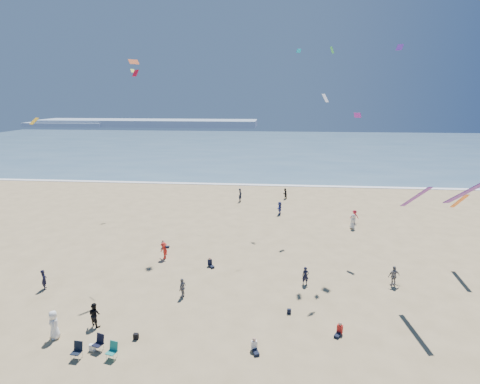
{
  "coord_description": "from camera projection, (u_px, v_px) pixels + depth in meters",
  "views": [
    {
      "loc": [
        4.31,
        -16.93,
        14.66
      ],
      "look_at": [
        2.0,
        8.0,
        8.24
      ],
      "focal_mm": 28.0,
      "sensor_mm": 36.0,
      "label": 1
    }
  ],
  "objects": [
    {
      "name": "seated_group",
      "position": [
        234.0,
        302.0,
        26.7
      ],
      "size": [
        16.12,
        20.52,
        0.84
      ],
      "color": "silver",
      "rests_on": "ground"
    },
    {
      "name": "standing_flyers",
      "position": [
        279.0,
        254.0,
        33.69
      ],
      "size": [
        33.7,
        41.25,
        1.91
      ],
      "color": "black",
      "rests_on": "ground"
    },
    {
      "name": "chair_cluster",
      "position": [
        95.0,
        349.0,
        21.61
      ],
      "size": [
        2.69,
        1.51,
        1.0
      ],
      "color": "black",
      "rests_on": "ground"
    },
    {
      "name": "ocean",
      "position": [
        260.0,
        147.0,
        111.98
      ],
      "size": [
        220.0,
        100.0,
        0.06
      ],
      "primitive_type": "cube",
      "color": "#476B84",
      "rests_on": "ground"
    },
    {
      "name": "white_tote",
      "position": [
        92.0,
        347.0,
        22.2
      ],
      "size": [
        0.35,
        0.2,
        0.4
      ],
      "primitive_type": "cube",
      "color": "white",
      "rests_on": "ground"
    },
    {
      "name": "headland_near",
      "position": [
        67.0,
        124.0,
        188.2
      ],
      "size": [
        40.0,
        14.0,
        2.0
      ],
      "primitive_type": "cube",
      "color": "#7A8EA8",
      "rests_on": "ground"
    },
    {
      "name": "headland_far",
      "position": [
        148.0,
        123.0,
        189.3
      ],
      "size": [
        110.0,
        20.0,
        3.2
      ],
      "primitive_type": "cube",
      "color": "#7A8EA8",
      "rests_on": "ground"
    },
    {
      "name": "black_backpack",
      "position": [
        136.0,
        336.0,
        23.23
      ],
      "size": [
        0.3,
        0.22,
        0.38
      ],
      "primitive_type": "cube",
      "color": "black",
      "rests_on": "ground"
    },
    {
      "name": "ground",
      "position": [
        190.0,
        374.0,
        20.35
      ],
      "size": [
        220.0,
        220.0,
        0.0
      ],
      "primitive_type": "plane",
      "color": "tan",
      "rests_on": "ground"
    },
    {
      "name": "surf_line",
      "position": [
        248.0,
        185.0,
        63.75
      ],
      "size": [
        220.0,
        1.2,
        0.08
      ],
      "primitive_type": "cube",
      "color": "white",
      "rests_on": "ground"
    },
    {
      "name": "kites_aloft",
      "position": [
        343.0,
        92.0,
        28.9
      ],
      "size": [
        39.88,
        39.7,
        30.24
      ],
      "color": "#5D1C91",
      "rests_on": "ground"
    },
    {
      "name": "navy_bag",
      "position": [
        289.0,
        311.0,
        25.98
      ],
      "size": [
        0.28,
        0.18,
        0.34
      ],
      "primitive_type": "cube",
      "color": "black",
      "rests_on": "ground"
    }
  ]
}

